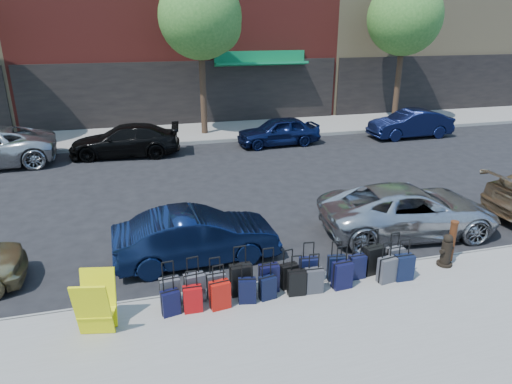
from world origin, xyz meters
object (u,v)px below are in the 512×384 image
object	(u,v)px
tree_right	(407,20)
tree_center	(203,19)
car_far_3	(410,124)
bollard	(452,240)
fire_hydrant	(446,251)
car_near_1	(196,236)
suitcase_front_5	(289,276)
car_far_1	(125,141)
display_rack	(96,305)
car_near_2	(409,210)
car_far_2	(278,131)

from	to	relation	value
tree_right	tree_center	bearing A→B (deg)	180.00
tree_center	car_far_3	world-z (taller)	tree_center
tree_right	bollard	bearing A→B (deg)	-116.81
fire_hydrant	car_near_1	world-z (taller)	car_near_1
suitcase_front_5	bollard	bearing A→B (deg)	-7.24
fire_hydrant	car_far_1	size ratio (longest dim) A/B	0.17
bollard	car_far_3	world-z (taller)	car_far_3
fire_hydrant	bollard	world-z (taller)	bollard
suitcase_front_5	display_rack	xyz separation A→B (m)	(-3.75, -0.47, 0.27)
tree_right	suitcase_front_5	world-z (taller)	tree_right
display_rack	car_near_2	size ratio (longest dim) A/B	0.23
suitcase_front_5	display_rack	distance (m)	3.79
suitcase_front_5	fire_hydrant	size ratio (longest dim) A/B	1.11
tree_right	car_far_2	size ratio (longest dim) A/B	1.93
fire_hydrant	car_near_2	distance (m)	2.04
car_near_1	car_far_3	size ratio (longest dim) A/B	0.94
car_near_1	car_near_2	distance (m)	5.68
car_far_3	car_far_1	bearing A→B (deg)	-91.45
bollard	car_far_2	distance (m)	11.56
tree_center	fire_hydrant	bearing A→B (deg)	-77.90
car_far_2	bollard	bearing A→B (deg)	-0.57
bollard	car_near_2	world-z (taller)	car_near_2
suitcase_front_5	bollard	xyz separation A→B (m)	(3.97, 0.12, 0.24)
car_near_2	tree_right	bearing A→B (deg)	-24.15
fire_hydrant	car_near_2	bearing A→B (deg)	64.17
suitcase_front_5	bollard	distance (m)	3.98
fire_hydrant	tree_center	bearing A→B (deg)	84.88
tree_center	car_near_2	size ratio (longest dim) A/B	1.55
tree_right	car_far_2	xyz separation A→B (m)	(-7.67, -2.65, -4.77)
suitcase_front_5	car_far_1	size ratio (longest dim) A/B	0.19
car_near_1	car_far_2	distance (m)	11.04
tree_right	fire_hydrant	bearing A→B (deg)	-117.32
car_far_2	car_far_3	distance (m)	6.65
tree_center	bollard	bearing A→B (deg)	-76.81
car_near_2	car_far_1	size ratio (longest dim) A/B	1.04
car_near_1	car_near_2	size ratio (longest dim) A/B	0.81
suitcase_front_5	car_far_1	distance (m)	12.09
car_far_3	suitcase_front_5	bearing A→B (deg)	-42.08
suitcase_front_5	car_near_2	bearing A→B (deg)	17.00
tree_center	car_near_1	distance (m)	13.51
tree_center	bollard	world-z (taller)	tree_center
display_rack	fire_hydrant	bearing A→B (deg)	14.96
car_near_2	car_far_2	distance (m)	9.72
display_rack	suitcase_front_5	bearing A→B (deg)	18.87
tree_center	display_rack	size ratio (longest dim) A/B	6.63
tree_right	car_near_1	xyz separation A→B (m)	(-12.79, -12.43, -4.78)
fire_hydrant	car_far_2	distance (m)	11.72
car_far_3	fire_hydrant	bearing A→B (deg)	-29.68
fire_hydrant	car_far_1	distance (m)	13.62
tree_right	suitcase_front_5	size ratio (longest dim) A/B	8.53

